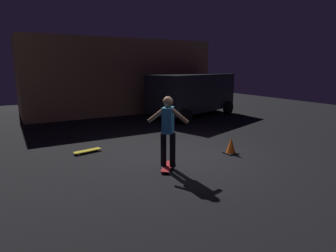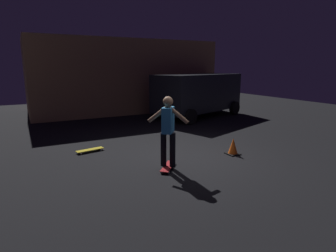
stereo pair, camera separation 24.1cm
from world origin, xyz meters
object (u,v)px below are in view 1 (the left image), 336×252
parked_van (192,92)px  skater (168,127)px  skateboard_ridden (168,167)px  skateboard_spare (87,151)px  traffic_cone (231,146)px

parked_van → skater: 7.30m
skateboard_ridden → skater: skater is taller
skateboard_ridden → skateboard_spare: same height
skateboard_spare → traffic_cone: bearing=-31.1°
skater → traffic_cone: (2.13, 0.15, -0.83)m
parked_van → skateboard_ridden: (-4.62, -5.65, -1.11)m
skateboard_spare → skater: 2.80m
parked_van → skater: (-4.62, -5.65, -0.12)m
traffic_cone → skateboard_ridden: bearing=-175.9°
skater → parked_van: bearing=50.7°
skateboard_ridden → skateboard_spare: bearing=120.9°
parked_van → skater: bearing=-129.3°
skateboard_spare → skater: size_ratio=0.48×
skateboard_spare → skater: (1.35, -2.25, 0.98)m
traffic_cone → parked_van: bearing=65.6°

